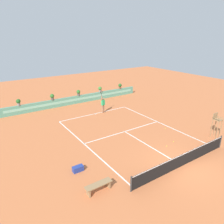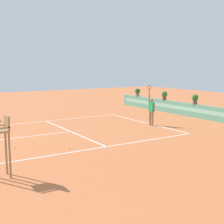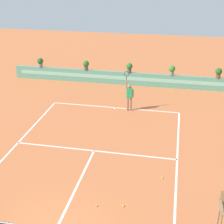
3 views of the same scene
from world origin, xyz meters
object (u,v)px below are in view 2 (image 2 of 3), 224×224
Objects in this scene: tennis_ball_near_baseline at (14,148)px; tennis_ball_by_sideline at (69,148)px; potted_plant_left at (164,95)px; potted_plant_centre at (195,99)px; tennis_ball_mid_court at (5,144)px; potted_plant_far_left at (138,92)px; tennis_player at (151,109)px; umpire_chair at (1,139)px.

tennis_ball_by_sideline is (1.37, 2.16, 0.00)m from tennis_ball_near_baseline.
potted_plant_centre is at bearing 0.00° from potted_plant_left.
tennis_ball_by_sideline is (2.38, 2.35, 0.00)m from tennis_ball_mid_court.
potted_plant_left is 3.74m from potted_plant_far_left.
potted_plant_far_left is at bearing 119.78° from tennis_ball_mid_court.
potted_plant_left is at bearing 119.72° from tennis_ball_by_sideline.
potted_plant_left is (-6.65, 11.64, 1.38)m from tennis_ball_by_sideline.
tennis_ball_by_sideline is at bearing -48.26° from potted_plant_far_left.
tennis_player is 9.33m from tennis_ball_mid_court.
tennis_player is 9.22m from tennis_ball_near_baseline.
potted_plant_far_left is (-10.39, 11.64, 1.38)m from tennis_ball_by_sideline.
potted_plant_centre is 3.38m from potted_plant_left.
tennis_ball_mid_court is at bearing -60.22° from potted_plant_far_left.
tennis_ball_near_baseline is 2.55m from tennis_ball_by_sideline.
tennis_player is 3.57× the size of potted_plant_left.
potted_plant_centre is 1.00× the size of potted_plant_left.
potted_plant_centre is (-0.88, 13.99, 1.38)m from tennis_ball_mid_court.
tennis_ball_mid_court is (-1.02, -0.19, 0.00)m from tennis_ball_near_baseline.
tennis_ball_mid_court is at bearing -169.53° from tennis_ball_near_baseline.
umpire_chair is 17.53m from potted_plant_left.
potted_plant_left is at bearing 131.03° from tennis_player.
tennis_player is at bearing 90.98° from tennis_ball_mid_court.
umpire_chair is at bearing -13.88° from tennis_ball_mid_court.
potted_plant_far_left is (-9.02, 13.80, 1.38)m from tennis_ball_near_baseline.
tennis_ball_near_baseline is 14.84m from potted_plant_left.
potted_plant_centre and potted_plant_far_left have the same top height.
tennis_player is 6.26m from potted_plant_left.
tennis_ball_near_baseline is 16.55m from potted_plant_far_left.
tennis_ball_near_baseline and tennis_ball_by_sideline have the same top height.
umpire_chair reaches higher than tennis_ball_near_baseline.
potted_plant_centre is at bearing 0.00° from potted_plant_far_left.
potted_plant_centre is 7.12m from potted_plant_far_left.
tennis_ball_mid_court is 14.69m from potted_plant_left.
tennis_ball_mid_court is 3.34m from tennis_ball_by_sideline.
tennis_ball_near_baseline is at bearing -56.83° from potted_plant_far_left.
potted_plant_far_left is at bearing 131.74° from tennis_ball_by_sideline.
tennis_player reaches higher than tennis_ball_by_sideline.
tennis_ball_near_baseline is 0.09× the size of potted_plant_far_left.
tennis_ball_by_sideline is 13.48m from potted_plant_left.
tennis_player is 4.79m from potted_plant_centre.
potted_plant_left is at bearing 180.00° from potted_plant_centre.
tennis_ball_near_baseline is 0.09× the size of potted_plant_left.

